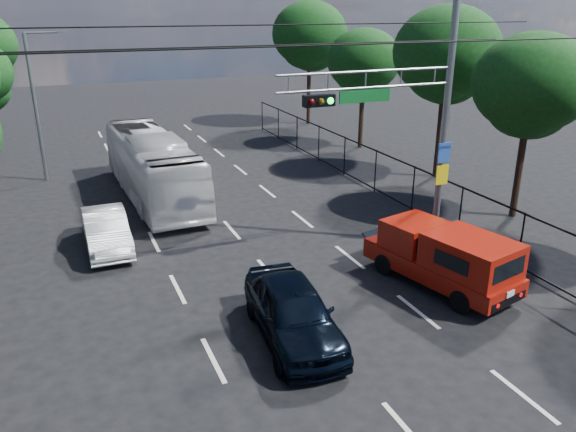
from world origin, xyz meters
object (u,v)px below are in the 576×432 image
white_bus (153,166)px  navy_hatchback (293,311)px  signal_mast (417,100)px  white_van (106,230)px  red_pickup (443,256)px

white_bus → navy_hatchback: bearing=-87.2°
signal_mast → navy_hatchback: 8.46m
signal_mast → white_van: (-9.89, 4.11, -4.56)m
red_pickup → navy_hatchback: red_pickup is taller
white_bus → red_pickup: bearing=-64.0°
red_pickup → white_bus: white_bus is taller
signal_mast → white_bus: signal_mast is taller
red_pickup → white_van: bearing=142.6°
navy_hatchback → white_van: navy_hatchback is taller
navy_hatchback → red_pickup: bearing=15.1°
signal_mast → red_pickup: signal_mast is taller
red_pickup → navy_hatchback: 5.46m
navy_hatchback → white_bus: (-1.20, 13.08, 0.67)m
signal_mast → white_van: 11.64m
navy_hatchback → signal_mast: bearing=37.7°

